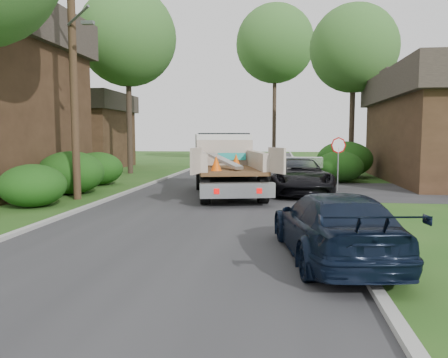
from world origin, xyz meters
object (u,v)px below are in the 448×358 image
at_px(house_left_far, 79,129).
at_px(black_pickup, 298,176).
at_px(stop_sign, 338,152).
at_px(tree_left_far, 128,38).
at_px(tree_center_far, 275,44).
at_px(flatbed_truck, 225,160).
at_px(utility_pole, 73,68).
at_px(navy_suv, 334,226).
at_px(tree_right_far, 354,49).

distance_m(house_left_far, black_pickup, 22.05).
xyz_separation_m(stop_sign, tree_left_far, (-12.70, 8.00, 7.20)).
relative_size(house_left_far, tree_center_far, 0.52).
distance_m(house_left_far, tree_center_far, 19.16).
xyz_separation_m(house_left_far, black_pickup, (16.84, -14.05, -2.28)).
bearing_deg(flatbed_truck, tree_center_far, 72.42).
xyz_separation_m(stop_sign, utility_pole, (-10.68, -4.02, 3.40)).
bearing_deg(navy_suv, house_left_far, -63.38).
distance_m(stop_sign, flatbed_truck, 5.22).
relative_size(tree_left_far, flatbed_truck, 1.63).
bearing_deg(tree_right_far, tree_left_far, -168.69).
relative_size(tree_right_far, flatbed_truck, 1.54).
xyz_separation_m(flatbed_truck, black_pickup, (3.22, 0.07, -0.67)).
distance_m(tree_right_far, black_pickup, 14.90).
relative_size(tree_right_far, navy_suv, 2.40).
relative_size(stop_sign, house_left_far, 0.33).
xyz_separation_m(house_left_far, tree_center_far, (15.50, 8.00, 7.93)).
bearing_deg(tree_center_far, flatbed_truck, -94.87).
relative_size(house_left_far, navy_suv, 1.58).
relative_size(utility_pole, house_left_far, 1.32).
bearing_deg(tree_center_far, tree_right_far, -61.19).
bearing_deg(navy_suv, stop_sign, -106.05).
distance_m(tree_center_far, navy_suv, 34.13).
relative_size(tree_center_far, black_pickup, 2.62).
xyz_separation_m(stop_sign, black_pickup, (-1.86, -1.05, -1.00)).
height_order(tree_left_far, navy_suv, tree_left_far).
xyz_separation_m(utility_pole, tree_center_far, (7.48, 25.02, 5.81)).
bearing_deg(house_left_far, navy_suv, -55.01).
bearing_deg(navy_suv, utility_pole, -47.71).
height_order(tree_center_far, black_pickup, tree_center_far).
xyz_separation_m(house_left_far, flatbed_truck, (13.62, -14.12, -1.60)).
bearing_deg(black_pickup, utility_pole, -165.93).
xyz_separation_m(tree_center_far, black_pickup, (1.34, -22.05, -10.20)).
height_order(stop_sign, black_pickup, stop_sign).
xyz_separation_m(black_pickup, navy_suv, (0.31, -10.45, -0.08)).
bearing_deg(navy_suv, tree_left_far, -68.61).
bearing_deg(stop_sign, tree_center_far, 98.66).
xyz_separation_m(house_left_far, tree_right_far, (21.00, -2.00, 5.43)).
height_order(utility_pole, tree_left_far, tree_left_far).
distance_m(tree_right_far, tree_center_far, 11.68).
bearing_deg(house_left_far, tree_left_far, -39.81).
xyz_separation_m(tree_left_far, tree_center_far, (9.50, 13.00, 2.00)).
bearing_deg(flatbed_truck, navy_suv, -83.93).
bearing_deg(tree_left_far, tree_center_far, 53.84).
height_order(tree_right_far, flatbed_truck, tree_right_far).
height_order(stop_sign, tree_left_far, tree_left_far).
bearing_deg(tree_left_far, utility_pole, -80.46).
bearing_deg(tree_center_far, black_pickup, -86.53).
bearing_deg(tree_right_far, stop_sign, -101.81).
xyz_separation_m(stop_sign, tree_center_far, (-3.20, 21.00, 9.20)).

